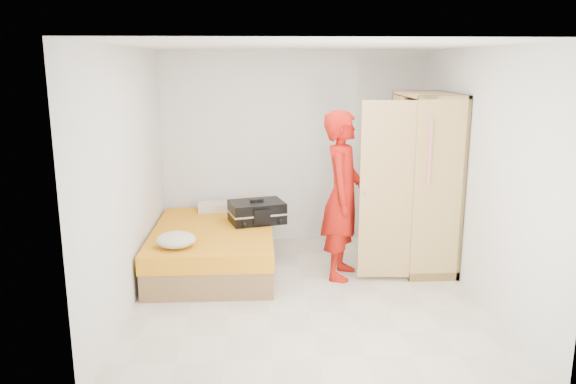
{
  "coord_description": "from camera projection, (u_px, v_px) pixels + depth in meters",
  "views": [
    {
      "loc": [
        -0.49,
        -5.62,
        2.44
      ],
      "look_at": [
        -0.16,
        0.61,
        1.0
      ],
      "focal_mm": 35.0,
      "sensor_mm": 36.0,
      "label": 1
    }
  ],
  "objects": [
    {
      "name": "bed",
      "position": [
        214.0,
        248.0,
        6.78
      ],
      "size": [
        1.42,
        2.02,
        0.5
      ],
      "color": "brown",
      "rests_on": "ground"
    },
    {
      "name": "wardrobe",
      "position": [
        421.0,
        186.0,
        6.73
      ],
      "size": [
        1.17,
        1.2,
        2.1
      ],
      "color": "tan",
      "rests_on": "ground"
    },
    {
      "name": "pillow",
      "position": [
        220.0,
        206.0,
        7.54
      ],
      "size": [
        0.61,
        0.36,
        0.11
      ],
      "primitive_type": "cube",
      "rotation": [
        0.0,
        0.0,
        0.1
      ],
      "color": "silver",
      "rests_on": "bed"
    },
    {
      "name": "round_cushion",
      "position": [
        176.0,
        240.0,
        6.04
      ],
      "size": [
        0.42,
        0.42,
        0.16
      ],
      "primitive_type": "ellipsoid",
      "color": "silver",
      "rests_on": "bed"
    },
    {
      "name": "room",
      "position": [
        307.0,
        177.0,
        5.75
      ],
      "size": [
        4.0,
        4.02,
        2.6
      ],
      "color": "beige",
      "rests_on": "ground"
    },
    {
      "name": "person",
      "position": [
        343.0,
        196.0,
        6.38
      ],
      "size": [
        0.65,
        0.81,
        1.93
      ],
      "primitive_type": "imported",
      "rotation": [
        0.0,
        0.0,
        1.26
      ],
      "color": "red",
      "rests_on": "ground"
    },
    {
      "name": "suitcase",
      "position": [
        257.0,
        212.0,
        6.97
      ],
      "size": [
        0.77,
        0.64,
        0.29
      ],
      "rotation": [
        0.0,
        0.0,
        0.27
      ],
      "color": "black",
      "rests_on": "bed"
    }
  ]
}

